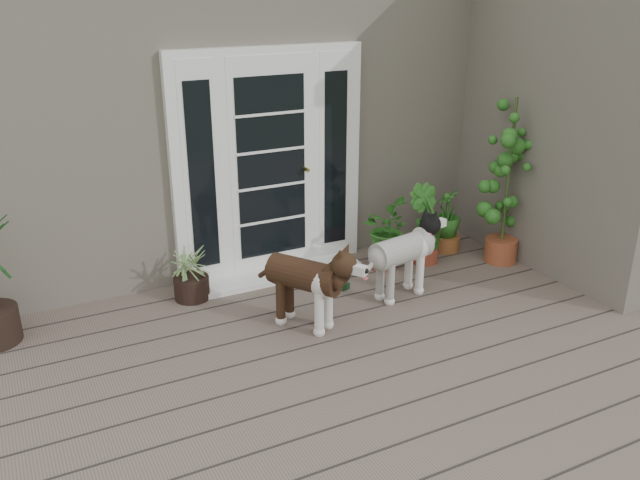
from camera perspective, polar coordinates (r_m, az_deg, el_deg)
name	(u,v)px	position (r m, az deg, el deg)	size (l,w,h in m)	color
deck	(414,377)	(5.10, 8.09, -11.53)	(6.20, 4.60, 0.12)	#6B5B4C
house_main	(217,93)	(8.21, -8.82, 12.33)	(7.40, 4.00, 3.10)	#665E54
house_wing	(602,117)	(7.21, 23.08, 9.65)	(1.60, 2.40, 3.10)	#665E54
door_unit	(270,164)	(6.33, -4.34, 6.54)	(1.90, 0.14, 2.15)	white
door_step	(281,273)	(6.51, -3.39, -2.83)	(1.60, 0.40, 0.05)	white
brindle_dog	(305,289)	(5.44, -1.33, -4.21)	(0.35, 0.82, 0.68)	#3E2616
white_dog	(401,262)	(6.00, 6.97, -1.93)	(0.34, 0.79, 0.66)	silver
spider_plant	(190,270)	(6.04, -11.06, -2.52)	(0.53, 0.53, 0.56)	#95B26D
herb_a	(385,239)	(6.57, 5.56, 0.12)	(0.50, 0.50, 0.63)	#1F4B15
herb_b	(426,235)	(6.79, 9.06, 0.46)	(0.39, 0.39, 0.59)	#214C15
herb_c	(446,226)	(7.14, 10.79, 1.16)	(0.34, 0.34, 0.53)	#1B611D
sapling	(508,180)	(6.80, 15.84, 4.99)	(0.51, 0.51, 1.73)	#225819
clog_left	(338,282)	(6.26, 1.53, -3.64)	(0.13, 0.27, 0.08)	black
clog_right	(311,279)	(6.31, -0.77, -3.40)	(0.14, 0.31, 0.09)	#153520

